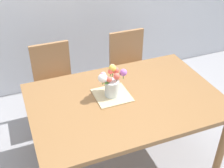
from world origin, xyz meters
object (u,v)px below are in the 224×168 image
chair_left (54,79)px  chair_right (130,64)px  dining_table (125,106)px  flower_vase (111,81)px

chair_left → chair_right: (0.90, 0.00, 0.00)m
dining_table → chair_right: 1.01m
dining_table → chair_left: 1.01m
flower_vase → chair_right: bearing=55.6°
chair_left → flower_vase: flower_vase is taller
dining_table → chair_right: (0.45, 0.89, -0.15)m
chair_right → dining_table: bearing=63.3°
chair_left → chair_right: 0.90m
dining_table → chair_right: bearing=63.3°
chair_right → flower_vase: bearing=55.6°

